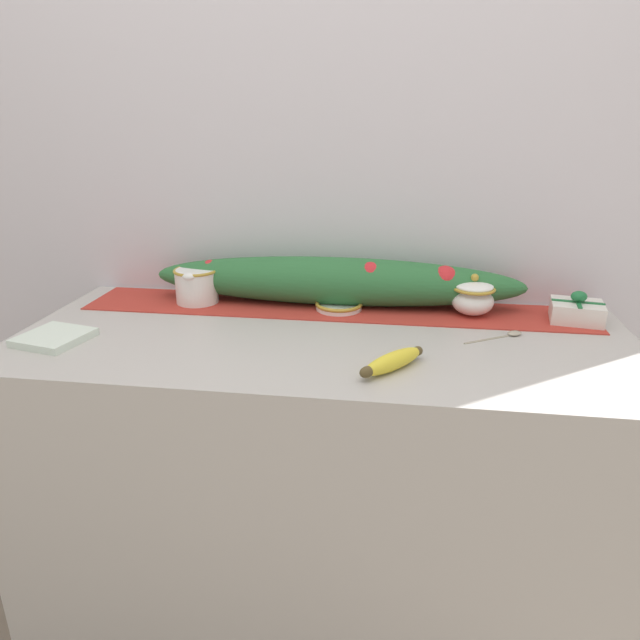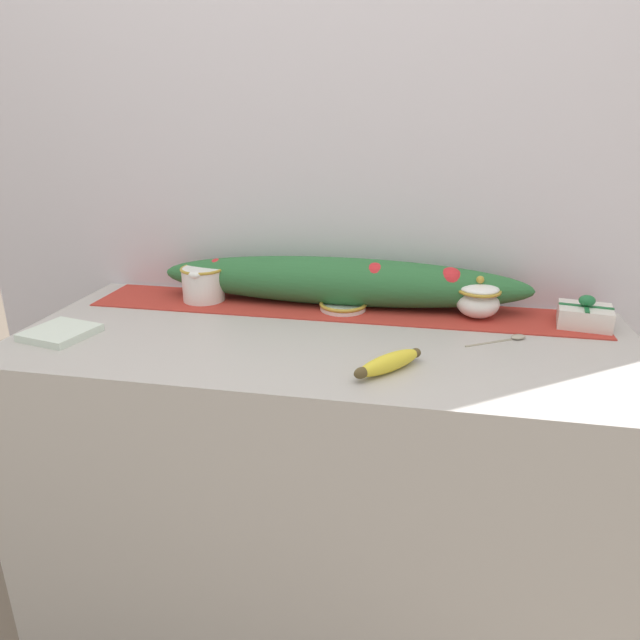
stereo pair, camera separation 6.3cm
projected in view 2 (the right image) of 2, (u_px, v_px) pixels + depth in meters
The scene contains 12 objects.
ground_plane at pixel (323, 622), 1.64m from camera, with size 12.00×12.00×0.00m, color #7A6B5B.
countertop at pixel (324, 494), 1.49m from camera, with size 1.46×0.62×0.89m, color #B7B2AD.
back_wall at pixel (347, 185), 1.54m from camera, with size 2.26×0.04×2.40m, color silver.
table_runner at pixel (338, 309), 1.53m from camera, with size 1.34×0.20×0.00m, color #B23328.
cream_pitcher at pixel (203, 282), 1.58m from camera, with size 0.12×0.14×0.10m.
sugar_bowl at pixel (478, 299), 1.44m from camera, with size 0.11×0.11×0.11m.
small_dish at pixel (343, 306), 1.51m from camera, with size 0.13×0.13×0.02m.
banana at pixel (389, 363), 1.15m from camera, with size 0.14×0.16×0.04m.
spoon at pixel (514, 338), 1.32m from camera, with size 0.15×0.10×0.01m.
napkin_stack at pixel (60, 333), 1.34m from camera, with size 0.14×0.14×0.02m, color silver.
gift_box at pixel (585, 315), 1.39m from camera, with size 0.14×0.12×0.08m.
poinsettia_garland at pixel (342, 281), 1.53m from camera, with size 1.00×0.14×0.13m.
Camera 2 is at (0.23, -1.23, 1.38)m, focal length 32.00 mm.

